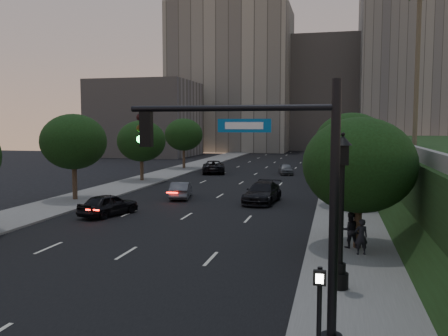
% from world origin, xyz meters
% --- Properties ---
extents(ground, '(160.00, 160.00, 0.00)m').
position_xyz_m(ground, '(0.00, 0.00, 0.00)').
color(ground, black).
rests_on(ground, ground).
extents(road_surface, '(16.00, 140.00, 0.02)m').
position_xyz_m(road_surface, '(0.00, 30.00, 0.01)').
color(road_surface, black).
rests_on(road_surface, ground).
extents(sidewalk_right, '(4.50, 140.00, 0.15)m').
position_xyz_m(sidewalk_right, '(10.25, 30.00, 0.07)').
color(sidewalk_right, slate).
rests_on(sidewalk_right, ground).
extents(sidewalk_left, '(4.50, 140.00, 0.15)m').
position_xyz_m(sidewalk_left, '(-10.25, 30.00, 0.07)').
color(sidewalk_left, slate).
rests_on(sidewalk_left, ground).
extents(parapet_wall, '(0.35, 90.00, 0.70)m').
position_xyz_m(parapet_wall, '(13.50, 28.00, 4.35)').
color(parapet_wall, slate).
rests_on(parapet_wall, embankment).
extents(office_block_left, '(26.00, 20.00, 32.00)m').
position_xyz_m(office_block_left, '(-14.00, 92.00, 16.00)').
color(office_block_left, gray).
rests_on(office_block_left, ground).
extents(office_block_mid, '(22.00, 18.00, 26.00)m').
position_xyz_m(office_block_mid, '(6.00, 102.00, 13.00)').
color(office_block_mid, gray).
rests_on(office_block_mid, ground).
extents(office_block_right, '(20.00, 22.00, 36.00)m').
position_xyz_m(office_block_right, '(24.00, 96.00, 18.00)').
color(office_block_right, gray).
rests_on(office_block_right, ground).
extents(office_block_filler, '(18.00, 16.00, 14.00)m').
position_xyz_m(office_block_filler, '(-26.00, 70.00, 7.00)').
color(office_block_filler, gray).
rests_on(office_block_filler, ground).
extents(tree_right_a, '(5.20, 5.20, 6.24)m').
position_xyz_m(tree_right_a, '(10.30, 8.00, 4.02)').
color(tree_right_a, '#38281C').
rests_on(tree_right_a, ground).
extents(tree_right_b, '(5.20, 5.20, 6.74)m').
position_xyz_m(tree_right_b, '(10.30, 20.00, 4.52)').
color(tree_right_b, '#38281C').
rests_on(tree_right_b, ground).
extents(tree_right_c, '(5.20, 5.20, 6.24)m').
position_xyz_m(tree_right_c, '(10.30, 33.00, 4.02)').
color(tree_right_c, '#38281C').
rests_on(tree_right_c, ground).
extents(tree_right_d, '(5.20, 5.20, 6.74)m').
position_xyz_m(tree_right_d, '(10.30, 47.00, 4.52)').
color(tree_right_d, '#38281C').
rests_on(tree_right_d, ground).
extents(tree_right_e, '(5.20, 5.20, 6.24)m').
position_xyz_m(tree_right_e, '(10.30, 62.00, 4.02)').
color(tree_right_e, '#38281C').
rests_on(tree_right_e, ground).
extents(tree_left_b, '(5.00, 5.00, 6.71)m').
position_xyz_m(tree_left_b, '(-10.30, 18.00, 4.58)').
color(tree_left_b, '#38281C').
rests_on(tree_left_b, ground).
extents(tree_left_c, '(5.00, 5.00, 6.34)m').
position_xyz_m(tree_left_c, '(-10.30, 31.00, 4.21)').
color(tree_left_c, '#38281C').
rests_on(tree_left_c, ground).
extents(tree_left_d, '(5.00, 5.00, 6.71)m').
position_xyz_m(tree_left_d, '(-10.30, 45.00, 4.58)').
color(tree_left_d, '#38281C').
rests_on(tree_left_d, ground).
extents(traffic_signal_mast, '(5.68, 0.56, 7.00)m').
position_xyz_m(traffic_signal_mast, '(8.12, -2.57, 3.67)').
color(traffic_signal_mast, black).
rests_on(traffic_signal_mast, ground).
extents(street_lamp, '(0.64, 0.64, 5.62)m').
position_xyz_m(street_lamp, '(9.46, 2.07, 2.63)').
color(street_lamp, black).
rests_on(street_lamp, ground).
extents(pedestrian_signal, '(0.30, 0.33, 2.50)m').
position_xyz_m(pedestrian_signal, '(8.92, -3.45, 1.57)').
color(pedestrian_signal, black).
rests_on(pedestrian_signal, ground).
extents(sedan_near_left, '(2.96, 4.60, 1.46)m').
position_xyz_m(sedan_near_left, '(-5.00, 13.13, 0.73)').
color(sedan_near_left, black).
rests_on(sedan_near_left, ground).
extents(sedan_mid_left, '(2.23, 4.30, 1.35)m').
position_xyz_m(sedan_mid_left, '(-2.75, 21.12, 0.67)').
color(sedan_mid_left, '#4D4E54').
rests_on(sedan_mid_left, ground).
extents(sedan_far_left, '(3.95, 6.12, 1.57)m').
position_xyz_m(sedan_far_left, '(-5.16, 40.78, 0.78)').
color(sedan_far_left, black).
rests_on(sedan_far_left, ground).
extents(sedan_near_right, '(2.61, 5.50, 1.55)m').
position_xyz_m(sedan_near_right, '(3.92, 20.44, 0.77)').
color(sedan_near_right, black).
rests_on(sedan_near_right, ground).
extents(sedan_far_right, '(2.30, 4.11, 1.32)m').
position_xyz_m(sedan_far_right, '(3.52, 41.43, 0.66)').
color(sedan_far_right, '#585B5F').
rests_on(sedan_far_right, ground).
extents(pedestrian_a, '(0.67, 0.53, 1.59)m').
position_xyz_m(pedestrian_a, '(10.40, 6.77, 0.95)').
color(pedestrian_a, black).
rests_on(pedestrian_a, sidewalk_right).
extents(pedestrian_b, '(0.95, 0.82, 1.68)m').
position_xyz_m(pedestrian_b, '(9.95, 7.87, 0.99)').
color(pedestrian_b, black).
rests_on(pedestrian_b, sidewalk_right).
extents(pedestrian_c, '(0.96, 0.54, 1.54)m').
position_xyz_m(pedestrian_c, '(10.65, 14.23, 0.92)').
color(pedestrian_c, black).
rests_on(pedestrian_c, sidewalk_right).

